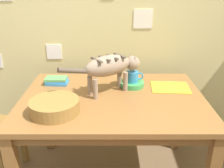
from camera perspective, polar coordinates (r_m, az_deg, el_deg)
wall_rear at (r=2.37m, az=-2.91°, el=15.34°), size 4.90×0.11×2.50m
dining_table at (r=1.87m, az=0.00°, el=-5.28°), size 1.33×0.96×0.76m
cat at (r=1.84m, az=-0.45°, el=3.99°), size 0.57×0.40×0.29m
saucer_bowl at (r=2.01m, az=4.36°, el=0.05°), size 0.19×0.19×0.04m
coffee_mug at (r=1.99m, az=4.50°, el=1.70°), size 0.14×0.10×0.08m
magazine at (r=2.04m, az=12.86°, el=-0.71°), size 0.31×0.25×0.01m
book_stack at (r=2.10m, az=-12.65°, el=0.73°), size 0.18×0.12×0.05m
wicker_basket at (r=1.65m, az=-13.09°, el=-4.94°), size 0.32×0.32×0.09m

